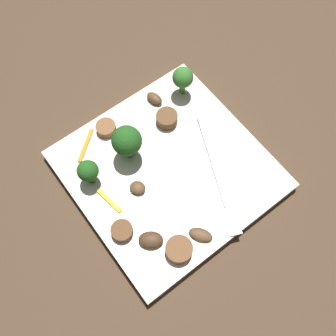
{
  "coord_description": "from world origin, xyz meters",
  "views": [
    {
      "loc": [
        0.17,
        -0.13,
        0.51
      ],
      "look_at": [
        0.0,
        0.0,
        0.02
      ],
      "focal_mm": 41.54,
      "sensor_mm": 36.0,
      "label": 1
    }
  ],
  "objects_px": {
    "sausage_slice_0": "(167,118)",
    "sausage_slice_1": "(106,128)",
    "sausage_slice_2": "(122,231)",
    "mushroom_1": "(136,186)",
    "sausage_slice_3": "(179,250)",
    "plate": "(168,171)",
    "pepper_strip_0": "(109,201)",
    "mushroom_3": "(201,235)",
    "pepper_strip_2": "(86,145)",
    "broccoli_floret_0": "(127,141)",
    "mushroom_0": "(151,240)",
    "fork": "(219,181)",
    "broccoli_floret_1": "(183,78)",
    "mushroom_2": "(154,98)",
    "broccoli_floret_2": "(88,171)"
  },
  "relations": [
    {
      "from": "mushroom_3",
      "to": "pepper_strip_0",
      "type": "xyz_separation_m",
      "value": [
        -0.11,
        -0.07,
        -0.0
      ]
    },
    {
      "from": "broccoli_floret_1",
      "to": "sausage_slice_1",
      "type": "relative_size",
      "value": 1.8
    },
    {
      "from": "mushroom_1",
      "to": "sausage_slice_1",
      "type": "bearing_deg",
      "value": 170.28
    },
    {
      "from": "broccoli_floret_1",
      "to": "pepper_strip_0",
      "type": "distance_m",
      "value": 0.2
    },
    {
      "from": "sausage_slice_0",
      "to": "sausage_slice_3",
      "type": "xyz_separation_m",
      "value": [
        0.16,
        -0.1,
        -0.0
      ]
    },
    {
      "from": "mushroom_3",
      "to": "pepper_strip_2",
      "type": "xyz_separation_m",
      "value": [
        -0.2,
        -0.05,
        -0.0
      ]
    },
    {
      "from": "plate",
      "to": "mushroom_0",
      "type": "height_order",
      "value": "mushroom_0"
    },
    {
      "from": "mushroom_3",
      "to": "plate",
      "type": "bearing_deg",
      "value": 166.58
    },
    {
      "from": "broccoli_floret_0",
      "to": "sausage_slice_3",
      "type": "xyz_separation_m",
      "value": [
        0.15,
        -0.03,
        -0.03
      ]
    },
    {
      "from": "broccoli_floret_0",
      "to": "pepper_strip_2",
      "type": "relative_size",
      "value": 1.17
    },
    {
      "from": "broccoli_floret_0",
      "to": "sausage_slice_1",
      "type": "height_order",
      "value": "broccoli_floret_0"
    },
    {
      "from": "fork",
      "to": "broccoli_floret_2",
      "type": "distance_m",
      "value": 0.17
    },
    {
      "from": "mushroom_3",
      "to": "pepper_strip_0",
      "type": "bearing_deg",
      "value": -148.45
    },
    {
      "from": "broccoli_floret_2",
      "to": "mushroom_3",
      "type": "distance_m",
      "value": 0.17
    },
    {
      "from": "broccoli_floret_0",
      "to": "mushroom_2",
      "type": "bearing_deg",
      "value": 121.89
    },
    {
      "from": "mushroom_1",
      "to": "sausage_slice_3",
      "type": "bearing_deg",
      "value": -3.93
    },
    {
      "from": "mushroom_0",
      "to": "mushroom_1",
      "type": "relative_size",
      "value": 1.46
    },
    {
      "from": "pepper_strip_0",
      "to": "mushroom_1",
      "type": "bearing_deg",
      "value": 82.74
    },
    {
      "from": "sausage_slice_1",
      "to": "broccoli_floret_0",
      "type": "bearing_deg",
      "value": 4.53
    },
    {
      "from": "plate",
      "to": "fork",
      "type": "distance_m",
      "value": 0.07
    },
    {
      "from": "pepper_strip_2",
      "to": "sausage_slice_1",
      "type": "bearing_deg",
      "value": 95.34
    },
    {
      "from": "sausage_slice_0",
      "to": "sausage_slice_1",
      "type": "bearing_deg",
      "value": -117.58
    },
    {
      "from": "mushroom_0",
      "to": "mushroom_3",
      "type": "xyz_separation_m",
      "value": [
        0.03,
        0.05,
        -0.0
      ]
    },
    {
      "from": "mushroom_0",
      "to": "fork",
      "type": "bearing_deg",
      "value": 94.53
    },
    {
      "from": "pepper_strip_0",
      "to": "broccoli_floret_0",
      "type": "bearing_deg",
      "value": 123.7
    },
    {
      "from": "fork",
      "to": "mushroom_1",
      "type": "height_order",
      "value": "mushroom_1"
    },
    {
      "from": "broccoli_floret_2",
      "to": "mushroom_2",
      "type": "xyz_separation_m",
      "value": [
        -0.05,
        0.14,
        -0.02
      ]
    },
    {
      "from": "mushroom_0",
      "to": "broccoli_floret_2",
      "type": "bearing_deg",
      "value": -173.0
    },
    {
      "from": "fork",
      "to": "mushroom_1",
      "type": "distance_m",
      "value": 0.11
    },
    {
      "from": "sausage_slice_3",
      "to": "mushroom_1",
      "type": "xyz_separation_m",
      "value": [
        -0.1,
        0.01,
        -0.0
      ]
    },
    {
      "from": "broccoli_floret_2",
      "to": "mushroom_2",
      "type": "height_order",
      "value": "broccoli_floret_2"
    },
    {
      "from": "mushroom_1",
      "to": "pepper_strip_2",
      "type": "relative_size",
      "value": 0.41
    },
    {
      "from": "sausage_slice_2",
      "to": "mushroom_0",
      "type": "height_order",
      "value": "same"
    },
    {
      "from": "broccoli_floret_2",
      "to": "broccoli_floret_0",
      "type": "bearing_deg",
      "value": 90.3
    },
    {
      "from": "broccoli_floret_0",
      "to": "sausage_slice_0",
      "type": "bearing_deg",
      "value": 98.37
    },
    {
      "from": "sausage_slice_0",
      "to": "sausage_slice_1",
      "type": "height_order",
      "value": "sausage_slice_0"
    },
    {
      "from": "broccoli_floret_2",
      "to": "sausage_slice_1",
      "type": "relative_size",
      "value": 1.58
    },
    {
      "from": "sausage_slice_0",
      "to": "sausage_slice_3",
      "type": "height_order",
      "value": "same"
    },
    {
      "from": "sausage_slice_0",
      "to": "sausage_slice_2",
      "type": "height_order",
      "value": "sausage_slice_0"
    },
    {
      "from": "mushroom_2",
      "to": "mushroom_3",
      "type": "distance_m",
      "value": 0.21
    },
    {
      "from": "sausage_slice_1",
      "to": "sausage_slice_2",
      "type": "distance_m",
      "value": 0.15
    },
    {
      "from": "mushroom_3",
      "to": "mushroom_0",
      "type": "bearing_deg",
      "value": -120.85
    },
    {
      "from": "sausage_slice_0",
      "to": "pepper_strip_0",
      "type": "bearing_deg",
      "value": -69.11
    },
    {
      "from": "plate",
      "to": "fork",
      "type": "relative_size",
      "value": 1.5
    },
    {
      "from": "plate",
      "to": "pepper_strip_0",
      "type": "distance_m",
      "value": 0.09
    },
    {
      "from": "fork",
      "to": "sausage_slice_1",
      "type": "xyz_separation_m",
      "value": [
        -0.16,
        -0.08,
        0.0
      ]
    },
    {
      "from": "broccoli_floret_0",
      "to": "sausage_slice_1",
      "type": "bearing_deg",
      "value": -175.47
    },
    {
      "from": "broccoli_floret_0",
      "to": "pepper_strip_0",
      "type": "height_order",
      "value": "broccoli_floret_0"
    },
    {
      "from": "plate",
      "to": "mushroom_2",
      "type": "height_order",
      "value": "mushroom_2"
    },
    {
      "from": "sausage_slice_2",
      "to": "mushroom_2",
      "type": "bearing_deg",
      "value": 131.89
    }
  ]
}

